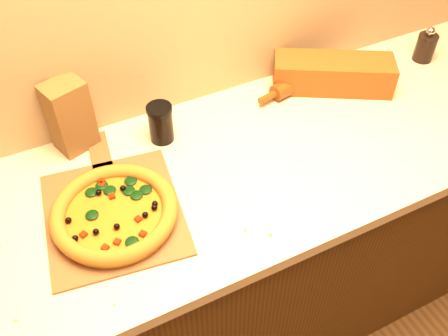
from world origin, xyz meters
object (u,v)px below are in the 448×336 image
pepper_grinder (426,47)px  dark_jar (161,123)px  pizza_peel (113,209)px  rolling_pin (305,78)px  pizza (115,213)px

pepper_grinder → dark_jar: pepper_grinder is taller
pizza_peel → rolling_pin: (0.75, 0.23, 0.02)m
pizza_peel → dark_jar: (0.22, 0.20, 0.06)m
pepper_grinder → pizza_peel: bearing=-171.8°
pizza_peel → pizza: (-0.00, -0.04, 0.02)m
pizza_peel → pizza: 0.04m
pizza_peel → pizza: bearing=-85.3°
pizza → dark_jar: size_ratio=2.67×
pepper_grinder → rolling_pin: size_ratio=0.33×
rolling_pin → dark_jar: 0.53m
pepper_grinder → dark_jar: (-0.99, 0.03, 0.01)m
pizza_peel → pepper_grinder: pepper_grinder is taller
pepper_grinder → dark_jar: size_ratio=1.07×
pizza_peel → pepper_grinder: (1.21, 0.17, 0.05)m
rolling_pin → pizza: bearing=-160.2°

